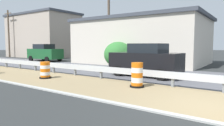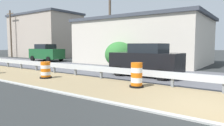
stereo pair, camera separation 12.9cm
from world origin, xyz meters
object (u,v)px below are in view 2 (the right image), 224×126
Objects in this scene: traffic_barrel_nearest at (137,76)px; car_trailing_far_lane at (146,60)px; utility_pole_near at (110,16)px; utility_pole_mid at (11,33)px; traffic_barrel_close at (46,71)px; car_mid_far_lane at (46,53)px.

car_trailing_far_lane is (3.25, 1.11, 0.50)m from traffic_barrel_nearest.
utility_pole_mid is at bearing 89.42° from utility_pole_near.
car_mid_far_lane is (7.86, 10.53, 0.59)m from traffic_barrel_close.
utility_pole_near is at bearing 9.32° from car_mid_far_lane.
traffic_barrel_nearest is 0.26× the size of car_trailing_far_lane.
utility_pole_mid reaches higher than car_trailing_far_lane.
utility_pole_near reaches higher than car_mid_far_lane.
utility_pole_mid is at bearing -10.89° from car_trailing_far_lane.
car_trailing_far_lane is 26.49m from utility_pole_mid.
traffic_barrel_nearest is 0.12× the size of utility_pole_near.
utility_pole_near is at bearing -90.58° from utility_pole_mid.
utility_pole_near is (8.43, 7.69, 4.30)m from traffic_barrel_nearest.
utility_pole_mid is (5.38, 25.79, 2.76)m from car_trailing_far_lane.
traffic_barrel_close is 6.02m from car_trailing_far_lane.
car_mid_far_lane is 0.49× the size of utility_pole_near.
traffic_barrel_nearest is 12.19m from utility_pole_near.
utility_pole_near is at bearing 42.35° from traffic_barrel_nearest.
traffic_barrel_close is at bearing -113.86° from utility_pole_mid.
utility_pole_near is (9.27, 2.18, 4.38)m from traffic_barrel_close.
car_mid_far_lane is at bearing 53.25° from traffic_barrel_close.
car_mid_far_lane is 1.07× the size of car_trailing_far_lane.
utility_pole_near is (5.19, 6.57, 3.80)m from car_trailing_far_lane.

